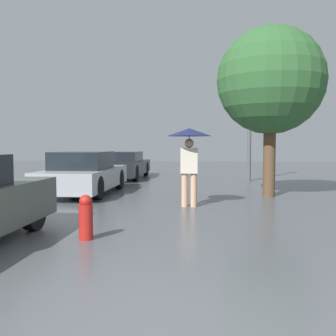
{
  "coord_description": "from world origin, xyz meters",
  "views": [
    {
      "loc": [
        0.3,
        -2.67,
        1.43
      ],
      "look_at": [
        -0.51,
        5.91,
        0.9
      ],
      "focal_mm": 40.0,
      "sensor_mm": 36.0,
      "label": 1
    }
  ],
  "objects_px": {
    "parked_car_farthest": "(124,165)",
    "tree": "(271,81)",
    "pedestrian": "(189,145)",
    "parked_car_middle": "(84,174)",
    "fire_hydrant": "(86,217)",
    "street_lamp": "(250,101)"
  },
  "relations": [
    {
      "from": "parked_car_farthest",
      "to": "tree",
      "type": "relative_size",
      "value": 0.95
    },
    {
      "from": "pedestrian",
      "to": "parked_car_middle",
      "type": "xyz_separation_m",
      "value": [
        -3.17,
        2.1,
        -0.86
      ]
    },
    {
      "from": "tree",
      "to": "parked_car_middle",
      "type": "bearing_deg",
      "value": 178.32
    },
    {
      "from": "parked_car_farthest",
      "to": "tree",
      "type": "distance_m",
      "value": 7.89
    },
    {
      "from": "parked_car_middle",
      "to": "tree",
      "type": "distance_m",
      "value": 5.91
    },
    {
      "from": "parked_car_farthest",
      "to": "fire_hydrant",
      "type": "relative_size",
      "value": 6.5
    },
    {
      "from": "parked_car_farthest",
      "to": "fire_hydrant",
      "type": "distance_m",
      "value": 10.55
    },
    {
      "from": "parked_car_middle",
      "to": "parked_car_farthest",
      "type": "bearing_deg",
      "value": 88.93
    },
    {
      "from": "parked_car_farthest",
      "to": "parked_car_middle",
      "type": "bearing_deg",
      "value": -91.07
    },
    {
      "from": "parked_car_farthest",
      "to": "street_lamp",
      "type": "relative_size",
      "value": 0.86
    },
    {
      "from": "pedestrian",
      "to": "fire_hydrant",
      "type": "xyz_separation_m",
      "value": [
        -1.43,
        -3.16,
        -1.1
      ]
    },
    {
      "from": "tree",
      "to": "street_lamp",
      "type": "xyz_separation_m",
      "value": [
        -0.02,
        4.42,
        -0.04
      ]
    },
    {
      "from": "tree",
      "to": "fire_hydrant",
      "type": "height_order",
      "value": "tree"
    },
    {
      "from": "parked_car_farthest",
      "to": "street_lamp",
      "type": "distance_m",
      "value": 5.86
    },
    {
      "from": "fire_hydrant",
      "to": "street_lamp",
      "type": "bearing_deg",
      "value": 69.55
    },
    {
      "from": "street_lamp",
      "to": "pedestrian",
      "type": "bearing_deg",
      "value": -108.39
    },
    {
      "from": "street_lamp",
      "to": "parked_car_farthest",
      "type": "bearing_deg",
      "value": 170.14
    },
    {
      "from": "tree",
      "to": "fire_hydrant",
      "type": "distance_m",
      "value": 6.84
    },
    {
      "from": "parked_car_farthest",
      "to": "street_lamp",
      "type": "xyz_separation_m",
      "value": [
        5.19,
        -0.9,
        2.58
      ]
    },
    {
      "from": "parked_car_middle",
      "to": "tree",
      "type": "bearing_deg",
      "value": -1.68
    },
    {
      "from": "parked_car_farthest",
      "to": "tree",
      "type": "bearing_deg",
      "value": -45.61
    },
    {
      "from": "tree",
      "to": "street_lamp",
      "type": "bearing_deg",
      "value": 90.29
    }
  ]
}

